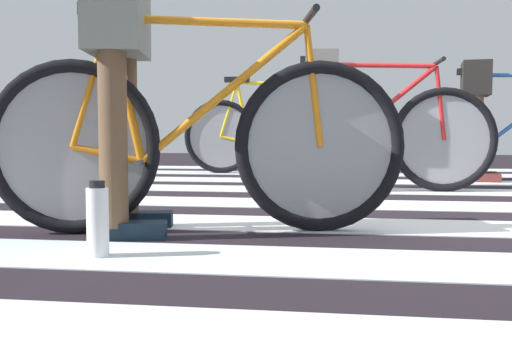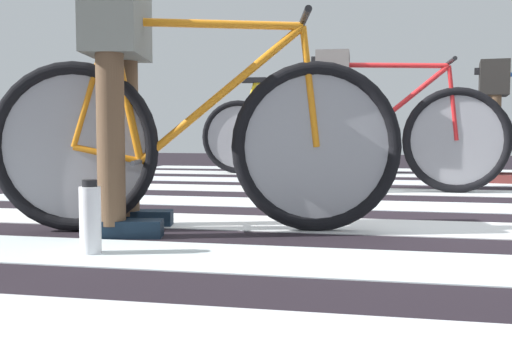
{
  "view_description": "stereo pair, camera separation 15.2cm",
  "coord_description": "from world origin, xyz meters",
  "px_view_note": "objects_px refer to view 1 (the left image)",
  "views": [
    {
      "loc": [
        -0.37,
        -3.42,
        0.45
      ],
      "look_at": [
        -0.75,
        -0.71,
        0.26
      ],
      "focal_mm": 41.78,
      "sensor_mm": 36.0,
      "label": 1
    },
    {
      "loc": [
        -0.21,
        -3.42,
        0.45
      ],
      "look_at": [
        -0.75,
        -0.71,
        0.26
      ],
      "focal_mm": 41.78,
      "sensor_mm": 36.0,
      "label": 2
    }
  ],
  "objects_px": {
    "cyclist_1_of_4": "(120,74)",
    "cyclist_2_of_4": "(323,102)",
    "bicycle_2_of_4": "(367,136)",
    "water_bottle": "(98,221)",
    "bicycle_4_of_4": "(273,134)",
    "bicycle_1_of_4": "(197,140)",
    "cyclist_3_of_4": "(476,104)"
  },
  "relations": [
    {
      "from": "bicycle_4_of_4",
      "to": "bicycle_1_of_4",
      "type": "bearing_deg",
      "value": -93.47
    },
    {
      "from": "bicycle_1_of_4",
      "to": "cyclist_1_of_4",
      "type": "bearing_deg",
      "value": 180.0
    },
    {
      "from": "bicycle_4_of_4",
      "to": "water_bottle",
      "type": "height_order",
      "value": "bicycle_4_of_4"
    },
    {
      "from": "cyclist_1_of_4",
      "to": "cyclist_2_of_4",
      "type": "height_order",
      "value": "cyclist_1_of_4"
    },
    {
      "from": "cyclist_1_of_4",
      "to": "cyclist_2_of_4",
      "type": "relative_size",
      "value": 1.05
    },
    {
      "from": "bicycle_1_of_4",
      "to": "bicycle_4_of_4",
      "type": "bearing_deg",
      "value": 79.82
    },
    {
      "from": "bicycle_1_of_4",
      "to": "bicycle_2_of_4",
      "type": "relative_size",
      "value": 0.99
    },
    {
      "from": "bicycle_1_of_4",
      "to": "cyclist_2_of_4",
      "type": "distance_m",
      "value": 1.86
    },
    {
      "from": "cyclist_3_of_4",
      "to": "bicycle_2_of_4",
      "type": "bearing_deg",
      "value": -125.68
    },
    {
      "from": "bicycle_4_of_4",
      "to": "water_bottle",
      "type": "distance_m",
      "value": 3.85
    },
    {
      "from": "cyclist_1_of_4",
      "to": "water_bottle",
      "type": "height_order",
      "value": "cyclist_1_of_4"
    },
    {
      "from": "cyclist_2_of_4",
      "to": "bicycle_4_of_4",
      "type": "relative_size",
      "value": 0.55
    },
    {
      "from": "bicycle_2_of_4",
      "to": "water_bottle",
      "type": "xyz_separation_m",
      "value": [
        -0.99,
        -2.31,
        -0.26
      ]
    },
    {
      "from": "bicycle_2_of_4",
      "to": "cyclist_2_of_4",
      "type": "bearing_deg",
      "value": -180.0
    },
    {
      "from": "bicycle_1_of_4",
      "to": "cyclist_3_of_4",
      "type": "height_order",
      "value": "cyclist_3_of_4"
    },
    {
      "from": "cyclist_1_of_4",
      "to": "cyclist_2_of_4",
      "type": "xyz_separation_m",
      "value": [
        0.77,
        1.84,
        -0.03
      ]
    },
    {
      "from": "cyclist_1_of_4",
      "to": "bicycle_4_of_4",
      "type": "bearing_deg",
      "value": 74.66
    },
    {
      "from": "cyclist_1_of_4",
      "to": "water_bottle",
      "type": "relative_size",
      "value": 3.9
    },
    {
      "from": "cyclist_3_of_4",
      "to": "water_bottle",
      "type": "bearing_deg",
      "value": -112.63
    },
    {
      "from": "bicycle_2_of_4",
      "to": "cyclist_2_of_4",
      "type": "height_order",
      "value": "cyclist_2_of_4"
    },
    {
      "from": "bicycle_1_of_4",
      "to": "bicycle_2_of_4",
      "type": "height_order",
      "value": "same"
    },
    {
      "from": "bicycle_1_of_4",
      "to": "cyclist_3_of_4",
      "type": "xyz_separation_m",
      "value": [
        1.7,
        2.77,
        0.25
      ]
    },
    {
      "from": "bicycle_2_of_4",
      "to": "cyclist_1_of_4",
      "type": "bearing_deg",
      "value": -121.63
    },
    {
      "from": "cyclist_1_of_4",
      "to": "bicycle_4_of_4",
      "type": "xyz_separation_m",
      "value": [
        0.24,
        3.39,
        -0.27
      ]
    },
    {
      "from": "bicycle_1_of_4",
      "to": "cyclist_1_of_4",
      "type": "distance_m",
      "value": 0.41
    },
    {
      "from": "cyclist_3_of_4",
      "to": "bicycle_4_of_4",
      "type": "height_order",
      "value": "cyclist_3_of_4"
    },
    {
      "from": "bicycle_2_of_4",
      "to": "cyclist_2_of_4",
      "type": "distance_m",
      "value": 0.39
    },
    {
      "from": "bicycle_4_of_4",
      "to": "cyclist_1_of_4",
      "type": "bearing_deg",
      "value": -98.63
    },
    {
      "from": "bicycle_2_of_4",
      "to": "cyclist_3_of_4",
      "type": "bearing_deg",
      "value": 45.36
    },
    {
      "from": "cyclist_1_of_4",
      "to": "bicycle_4_of_4",
      "type": "relative_size",
      "value": 0.58
    },
    {
      "from": "bicycle_1_of_4",
      "to": "cyclist_2_of_4",
      "type": "height_order",
      "value": "cyclist_2_of_4"
    },
    {
      "from": "cyclist_3_of_4",
      "to": "bicycle_4_of_4",
      "type": "xyz_separation_m",
      "value": [
        -1.76,
        0.55,
        -0.25
      ]
    }
  ]
}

